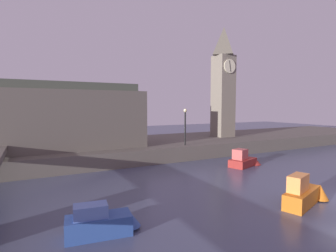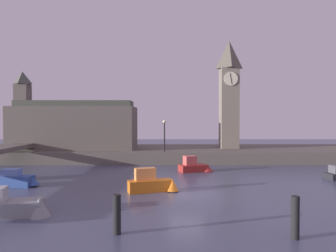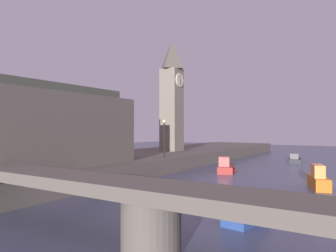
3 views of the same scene
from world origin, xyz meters
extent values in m
plane|color=#474C66|center=(0.00, 0.00, 0.00)|extent=(120.00, 120.00, 0.00)
cube|color=#5B544C|center=(0.00, 20.00, 0.75)|extent=(70.00, 12.00, 1.50)
cube|color=slate|center=(6.99, 19.69, 6.91)|extent=(2.38, 2.38, 10.81)
cylinder|color=beige|center=(6.99, 18.44, 10.77)|extent=(1.81, 0.12, 1.81)
cube|color=black|center=(6.99, 18.37, 10.77)|extent=(0.31, 0.04, 1.43)
pyramid|color=#554E43|center=(6.99, 19.69, 14.19)|extent=(2.62, 2.62, 3.76)
cube|color=#5B544C|center=(-13.74, 19.24, 4.29)|extent=(15.94, 6.86, 5.59)
cube|color=#5B544C|center=(-20.85, 19.24, 5.83)|extent=(1.73, 1.73, 8.66)
pyramid|color=#474C42|center=(-20.85, 19.24, 11.00)|extent=(1.91, 1.91, 1.69)
cube|color=#42473D|center=(-13.74, 19.24, 7.49)|extent=(15.14, 4.12, 0.80)
cylinder|color=black|center=(-1.73, 15.13, 3.24)|extent=(0.16, 0.16, 3.48)
sphere|color=#F2E099|center=(-1.73, 15.13, 5.16)|extent=(0.36, 0.36, 0.36)
cylinder|color=black|center=(-3.75, -7.76, 0.95)|extent=(0.38, 0.38, 1.90)
cylinder|color=black|center=(4.55, -8.35, 0.98)|extent=(0.38, 0.38, 1.97)
cube|color=maroon|center=(1.33, 9.78, 0.35)|extent=(3.19, 2.33, 0.70)
cube|color=#CC5651|center=(0.99, 9.78, 1.17)|extent=(1.47, 1.36, 0.93)
cone|color=maroon|center=(2.77, 9.78, 0.38)|extent=(1.69, 1.69, 0.72)
cone|color=gray|center=(-8.54, -5.14, 0.47)|extent=(1.62, 1.62, 1.25)
cube|color=#2D4C93|center=(-13.71, 2.63, 0.44)|extent=(2.91, 1.51, 0.89)
cube|color=#5B7AC1|center=(-14.04, 2.63, 1.17)|extent=(1.51, 0.98, 0.56)
cone|color=#2D4C93|center=(-12.31, 2.63, 0.49)|extent=(1.16, 1.16, 0.70)
cube|color=orange|center=(-2.63, 0.86, 0.44)|extent=(3.50, 2.02, 0.88)
cube|color=#FF9947|center=(-3.03, 0.86, 1.34)|extent=(1.68, 1.16, 0.91)
cone|color=orange|center=(-0.96, 0.86, 0.49)|extent=(1.17, 1.17, 0.84)
camera|label=1|loc=(-16.20, -8.61, 5.63)|focal=28.30mm
camera|label=2|loc=(-1.30, -22.48, 5.54)|focal=33.17mm
camera|label=3|loc=(-28.10, -2.20, 4.42)|focal=33.35mm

